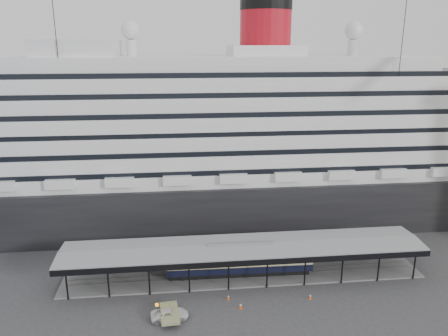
{
  "coord_description": "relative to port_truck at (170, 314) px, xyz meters",
  "views": [
    {
      "loc": [
        -9.81,
        -56.0,
        35.28
      ],
      "look_at": [
        -2.78,
        8.0,
        16.83
      ],
      "focal_mm": 35.0,
      "sensor_mm": 36.0,
      "label": 1
    }
  ],
  "objects": [
    {
      "name": "platform_canopy",
      "position": [
        11.5,
        10.29,
        1.67
      ],
      "size": [
        56.0,
        9.18,
        5.3
      ],
      "color": "slate",
      "rests_on": "ground"
    },
    {
      "name": "pullman_carriage",
      "position": [
        10.87,
        10.29,
        2.01
      ],
      "size": [
        22.8,
        3.41,
        22.33
      ],
      "rotation": [
        0.0,
        0.0,
        -0.02
      ],
      "color": "black",
      "rests_on": "ground"
    },
    {
      "name": "traffic_cone_mid",
      "position": [
        8.3,
        3.72,
        -0.33
      ],
      "size": [
        0.41,
        0.41,
        0.73
      ],
      "rotation": [
        0.0,
        0.0,
        -0.1
      ],
      "color": "#F14B0D",
      "rests_on": "ground"
    },
    {
      "name": "traffic_cone_left",
      "position": [
        9.73,
        1.35,
        -0.27
      ],
      "size": [
        0.51,
        0.51,
        0.84
      ],
      "rotation": [
        0.0,
        0.0,
        0.2
      ],
      "color": "#E64F0C",
      "rests_on": "ground"
    },
    {
      "name": "ground",
      "position": [
        11.5,
        5.29,
        -0.69
      ],
      "size": [
        200.0,
        200.0,
        0.0
      ],
      "primitive_type": "plane",
      "color": "#333335",
      "rests_on": "ground"
    },
    {
      "name": "cruise_ship",
      "position": [
        11.55,
        37.29,
        17.66
      ],
      "size": [
        130.0,
        30.0,
        43.9
      ],
      "color": "black",
      "rests_on": "ground"
    },
    {
      "name": "traffic_cone_right",
      "position": [
        19.98,
        2.59,
        -0.3
      ],
      "size": [
        0.44,
        0.44,
        0.78
      ],
      "rotation": [
        0.0,
        0.0,
        -0.1
      ],
      "color": "#EA520D",
      "rests_on": "ground"
    },
    {
      "name": "port_truck",
      "position": [
        0.0,
        0.0,
        0.0
      ],
      "size": [
        5.15,
        2.7,
        1.38
      ],
      "primitive_type": "imported",
      "rotation": [
        0.0,
        0.0,
        1.65
      ],
      "color": "silver",
      "rests_on": "ground"
    }
  ]
}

